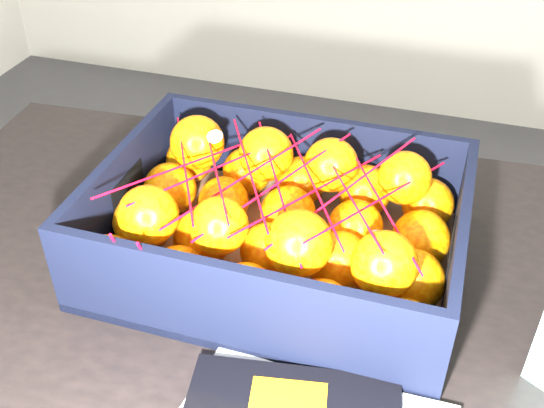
% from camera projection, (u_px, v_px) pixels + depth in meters
% --- Properties ---
extents(table, '(1.25, 0.88, 0.75)m').
position_uv_depth(table, '(317.00, 377.00, 0.80)').
color(table, black).
rests_on(table, ground).
extents(produce_crate, '(0.43, 0.32, 0.12)m').
position_uv_depth(produce_crate, '(279.00, 237.00, 0.80)').
color(produce_crate, olive).
rests_on(produce_crate, table).
extents(clementine_heap, '(0.41, 0.30, 0.13)m').
position_uv_depth(clementine_heap, '(278.00, 222.00, 0.79)').
color(clementine_heap, orange).
rests_on(clementine_heap, produce_crate).
extents(mesh_net, '(0.36, 0.28, 0.09)m').
position_uv_depth(mesh_net, '(271.00, 185.00, 0.75)').
color(mesh_net, red).
rests_on(mesh_net, clementine_heap).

